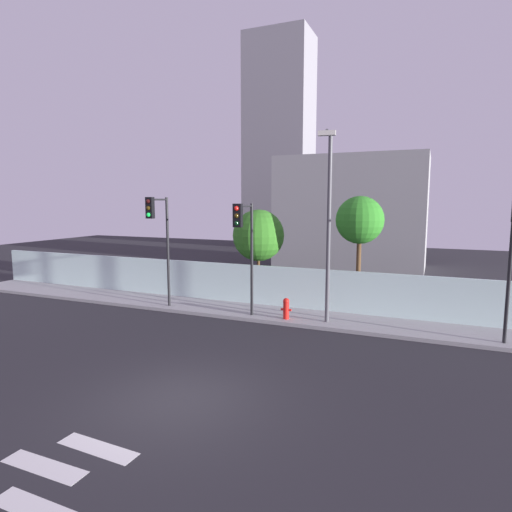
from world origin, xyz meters
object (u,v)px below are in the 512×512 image
(traffic_light_center, at_px, (244,235))
(fire_hydrant, at_px, (286,308))
(traffic_light_right, at_px, (159,228))
(street_lamp_curbside, at_px, (328,216))
(roadside_tree_leftmost, at_px, (258,235))
(roadside_tree_midleft, at_px, (360,221))

(traffic_light_center, bearing_deg, fire_hydrant, 23.52)
(traffic_light_right, relative_size, street_lamp_curbside, 0.68)
(fire_hydrant, distance_m, roadside_tree_leftmost, 4.94)
(street_lamp_curbside, bearing_deg, fire_hydrant, -178.61)
(roadside_tree_midleft, bearing_deg, roadside_tree_leftmost, -180.00)
(traffic_light_center, xyz_separation_m, roadside_tree_midleft, (3.85, 3.98, 0.48))
(fire_hydrant, xyz_separation_m, roadside_tree_leftmost, (-2.58, 3.31, 2.62))
(street_lamp_curbside, distance_m, roadside_tree_leftmost, 5.46)
(street_lamp_curbside, bearing_deg, roadside_tree_leftmost, 142.35)
(fire_hydrant, xyz_separation_m, roadside_tree_midleft, (2.31, 3.31, 3.42))
(traffic_light_right, height_order, fire_hydrant, traffic_light_right)
(roadside_tree_leftmost, xyz_separation_m, roadside_tree_midleft, (4.89, 0.00, 0.81))
(roadside_tree_midleft, bearing_deg, traffic_light_center, -134.08)
(roadside_tree_leftmost, bearing_deg, fire_hydrant, -52.01)
(street_lamp_curbside, distance_m, roadside_tree_midleft, 3.35)
(traffic_light_right, bearing_deg, roadside_tree_leftmost, 51.26)
(street_lamp_curbside, xyz_separation_m, fire_hydrant, (-1.65, -0.04, -3.74))
(fire_hydrant, bearing_deg, traffic_light_center, -156.48)
(traffic_light_right, bearing_deg, roadside_tree_midleft, 25.85)
(traffic_light_center, xyz_separation_m, fire_hydrant, (1.54, 0.67, -2.95))
(traffic_light_right, distance_m, roadside_tree_midleft, 8.89)
(roadside_tree_leftmost, bearing_deg, street_lamp_curbside, -37.65)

